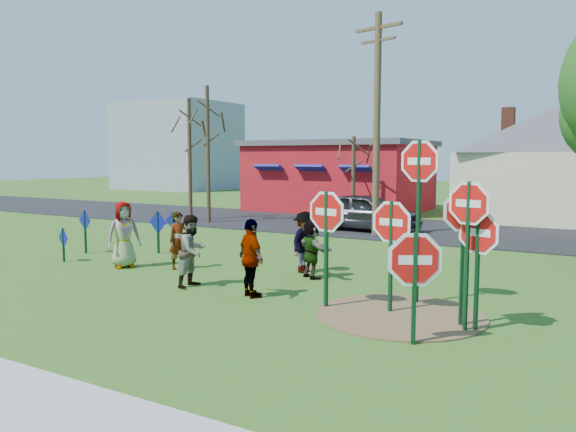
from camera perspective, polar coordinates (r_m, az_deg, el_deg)
name	(u,v)px	position (r m, az deg, el deg)	size (l,w,h in m)	color
ground	(236,280)	(13.89, -5.26, -6.47)	(120.00, 120.00, 0.00)	#395C1A
road	(395,228)	(24.07, 10.77, -1.20)	(120.00, 7.50, 0.04)	black
dirt_patch	(400,315)	(11.01, 11.31, -9.81)	(3.20, 3.20, 0.03)	brown
red_building	(341,175)	(31.99, 5.37, 4.13)	(9.40, 7.69, 3.90)	#A1101F
cream_house	(556,159)	(29.15, 25.54, 5.28)	(9.40, 9.40, 6.50)	beige
distant_building	(178,146)	(54.52, -11.15, 6.95)	(10.00, 8.00, 8.00)	#8C939E
stop_sign_a	(326,223)	(11.06, 3.93, -0.68)	(1.10, 0.19, 2.48)	#103D20
stop_sign_b	(419,179)	(11.60, 13.18, 3.69)	(1.14, 0.26, 3.49)	#103D20
stop_sign_c	(468,221)	(9.96, 17.84, -0.49)	(0.99, 0.27, 2.72)	#103D20
stop_sign_d	(463,223)	(10.25, 17.40, -0.71)	(0.87, 0.53, 2.56)	#103D20
stop_sign_e	(415,266)	(9.15, 12.76, -5.00)	(1.06, 0.58, 1.97)	#103D20
stop_sign_f	(478,241)	(10.08, 18.76, -2.41)	(0.99, 0.36, 2.24)	#103D20
stop_sign_g	(391,232)	(10.88, 10.45, -1.57)	(1.10, 0.16, 2.31)	#103D20
blue_diamond_a	(63,241)	(17.31, -21.87, -2.39)	(0.57, 0.16, 0.99)	#103D20
blue_diamond_b	(85,226)	(18.53, -19.93, -1.01)	(0.63, 0.11, 1.36)	#103D20
blue_diamond_c	(158,227)	(17.93, -13.08, -1.12)	(0.72, 0.07, 1.33)	#103D20
blue_diamond_d	(173,225)	(19.64, -11.62, -0.85)	(0.58, 0.08, 1.12)	#103D20
person_a	(124,235)	(15.85, -16.35, -1.82)	(0.88, 0.57, 1.81)	#44588A
person_b	(179,241)	(15.30, -11.03, -2.46)	(0.56, 0.37, 1.54)	#247777
person_c	(193,251)	(13.18, -9.68, -3.50)	(0.81, 0.63, 1.67)	brown
person_d	(305,242)	(14.57, 1.69, -2.67)	(1.03, 0.59, 1.59)	#2F2F33
person_e	(251,258)	(12.01, -3.76, -4.31)	(0.99, 0.41, 1.69)	#4A2C55
person_f	(312,249)	(13.90, 2.42, -3.37)	(1.35, 0.43, 1.46)	#194E20
suv	(367,212)	(22.84, 8.05, 0.42)	(1.78, 4.42, 1.51)	#2D2D32
utility_pole	(377,120)	(21.49, 9.02, 9.57)	(1.99, 0.60, 8.28)	#4C3823
bare_tree_west	(208,135)	(25.71, -8.17, 8.17)	(1.80, 1.80, 6.17)	#382819
bare_tree_east	(353,167)	(26.28, 6.67, 5.01)	(1.80, 1.80, 3.95)	#382819
bare_tree_mid	(189,142)	(26.83, -9.98, 7.42)	(1.80, 1.80, 5.71)	#382819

